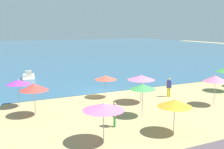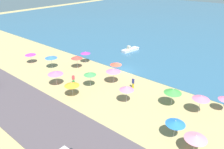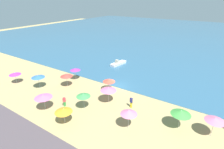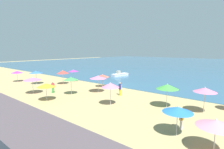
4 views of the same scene
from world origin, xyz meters
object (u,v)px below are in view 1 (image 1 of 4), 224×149
Objects in this scene: beach_umbrella_4 at (215,79)px; skiff_nearshore at (29,78)px; beach_umbrella_1 at (103,107)px; bather_1 at (169,86)px; beach_umbrella_7 at (106,78)px; beach_umbrella_11 at (175,103)px; beach_umbrella_10 at (143,87)px; bather_2 at (115,113)px; beach_umbrella_2 at (34,87)px; beach_umbrella_13 at (18,82)px; beach_umbrella_9 at (141,78)px.

skiff_nearshore is at bearing 124.09° from beach_umbrella_4.
beach_umbrella_1 reaches higher than bather_1.
beach_umbrella_11 is at bearing -89.89° from beach_umbrella_7.
beach_umbrella_10 is 3.29m from bather_2.
beach_umbrella_13 is at bearing 103.82° from beach_umbrella_2.
bather_2 is (-8.30, -4.96, -0.09)m from bather_1.
beach_umbrella_1 is 1.02× the size of beach_umbrella_13.
beach_umbrella_10 reaches higher than bather_1.
beach_umbrella_4 is 1.10× the size of beach_umbrella_13.
beach_umbrella_7 is at bearing 69.26° from bather_2.
beach_umbrella_2 is 1.40× the size of bather_1.
beach_umbrella_7 is at bearing 90.11° from beach_umbrella_11.
bather_1 is 0.37× the size of skiff_nearshore.
skiff_nearshore is (-5.08, 11.57, -1.50)m from beach_umbrella_7.
beach_umbrella_9 is at bearing -2.12° from beach_umbrella_2.
beach_umbrella_10 reaches higher than beach_umbrella_9.
beach_umbrella_2 reaches higher than skiff_nearshore.
beach_umbrella_2 reaches higher than beach_umbrella_1.
beach_umbrella_13 is at bearing 127.40° from beach_umbrella_11.
beach_umbrella_7 is 6.40m from beach_umbrella_10.
beach_umbrella_4 is 10.10m from bather_2.
beach_umbrella_11 reaches higher than bather_1.
bather_2 is (-2.83, 2.65, -1.00)m from beach_umbrella_11.
beach_umbrella_1 is at bearing -145.89° from beach_umbrella_10.
beach_umbrella_4 is 16.41m from beach_umbrella_13.
beach_umbrella_1 reaches higher than skiff_nearshore.
beach_umbrella_2 is 6.50m from bather_2.
skiff_nearshore is (-2.26, 19.00, -0.55)m from bather_2.
skiff_nearshore is (2.75, 11.38, -1.74)m from beach_umbrella_13.
beach_umbrella_7 is 3.66m from beach_umbrella_9.
beach_umbrella_9 is 16.35m from skiff_nearshore.
beach_umbrella_7 reaches higher than skiff_nearshore.
beach_umbrella_2 is (-2.55, 6.76, 0.08)m from beach_umbrella_1.
beach_umbrella_4 reaches higher than beach_umbrella_13.
beach_umbrella_11 is at bearing -43.05° from bather_2.
beach_umbrella_10 is 1.38× the size of bather_1.
beach_umbrella_4 is at bearing -24.08° from beach_umbrella_13.
skiff_nearshore is (-7.05, 14.63, -1.86)m from beach_umbrella_9.
beach_umbrella_11 reaches higher than skiff_nearshore.
beach_umbrella_11 is at bearing -89.89° from beach_umbrella_10.
skiff_nearshore is at bearing 126.95° from bather_1.
beach_umbrella_4 reaches higher than skiff_nearshore.
beach_umbrella_11 is 0.94× the size of beach_umbrella_13.
beach_umbrella_1 is 1.13× the size of beach_umbrella_7.
beach_umbrella_11 is at bearing -153.40° from beach_umbrella_4.
beach_umbrella_1 is 1.09× the size of beach_umbrella_11.
beach_umbrella_13 is at bearing 168.70° from bather_1.
beach_umbrella_9 is 1.38× the size of bather_1.
beach_umbrella_4 is (11.72, 2.98, 0.17)m from beach_umbrella_1.
bather_1 is 1.09× the size of bather_2.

